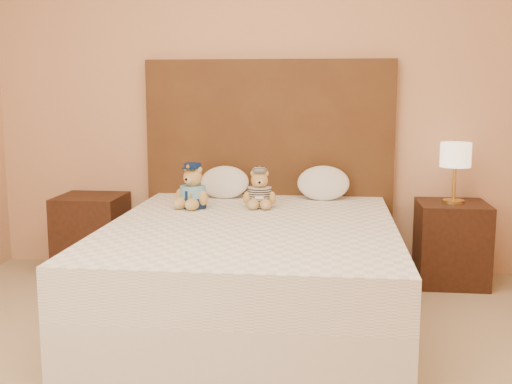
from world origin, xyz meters
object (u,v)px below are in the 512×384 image
nightstand_right (451,243)px  teddy_police (193,186)px  pillow_left (225,181)px  pillow_right (323,181)px  lamp (455,158)px  nightstand_left (92,234)px  bed (252,270)px  teddy_prisoner (260,189)px

nightstand_right → teddy_police: size_ratio=1.95×
pillow_left → pillow_right: size_ratio=0.95×
lamp → nightstand_left: bearing=180.0°
pillow_left → bed: bearing=-70.7°
pillow_left → pillow_right: 0.68m
bed → pillow_left: pillow_left is taller
nightstand_left → teddy_police: bearing=-24.7°
pillow_left → pillow_right: (0.68, 0.00, 0.01)m
teddy_police → pillow_right: bearing=48.8°
pillow_left → pillow_right: bearing=0.0°
nightstand_right → pillow_left: 1.59m
pillow_right → pillow_left: bearing=180.0°
teddy_prisoner → pillow_left: teddy_prisoner is taller
nightstand_left → teddy_prisoner: teddy_prisoner is taller
pillow_left → nightstand_right: bearing=-1.1°
pillow_left → lamp: bearing=-1.1°
lamp → teddy_prisoner: (-1.26, -0.33, -0.18)m
bed → teddy_police: (-0.43, 0.42, 0.42)m
lamp → pillow_right: lamp is taller
teddy_prisoner → pillow_right: pillow_right is taller
nightstand_right → pillow_left: bearing=178.9°
teddy_police → pillow_right: 0.91m
teddy_police → lamp: bearing=34.9°
nightstand_left → nightstand_right: (2.50, 0.00, 0.00)m
nightstand_right → pillow_left: (-1.54, 0.03, 0.39)m
pillow_left → pillow_right: pillow_right is taller
nightstand_left → lamp: lamp is taller
nightstand_right → lamp: bearing=180.0°
pillow_left → nightstand_left: bearing=-178.2°
bed → teddy_police: size_ratio=7.09×
nightstand_left → nightstand_right: size_ratio=1.00×
lamp → pillow_left: 1.55m
teddy_police → teddy_prisoner: bearing=29.2°
teddy_police → pillow_left: size_ratio=0.84×
bed → lamp: size_ratio=5.00×
teddy_police → pillow_left: 0.43m
nightstand_left → teddy_prisoner: (1.24, -0.33, 0.40)m
nightstand_left → teddy_prisoner: size_ratio=2.24×
lamp → teddy_police: size_ratio=1.42×
nightstand_right → pillow_right: size_ratio=1.56×
nightstand_right → teddy_prisoner: size_ratio=2.24×
teddy_police → pillow_left: teddy_police is taller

